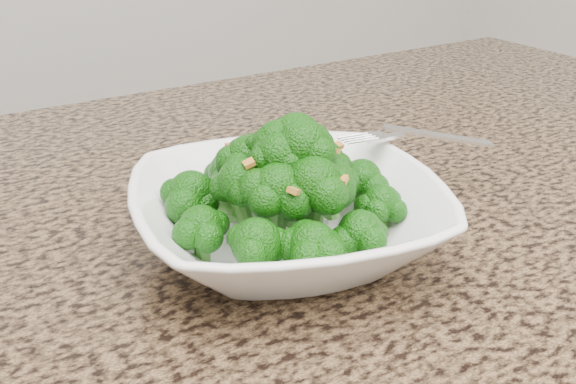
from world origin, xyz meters
TOP-DOWN VIEW (x-y plane):
  - granite_counter at (0.00, 0.30)m, footprint 1.64×1.04m
  - bowl at (0.11, 0.35)m, footprint 0.29×0.29m
  - broccoli_pile at (0.11, 0.35)m, footprint 0.20×0.20m
  - garlic_topping at (0.11, 0.35)m, footprint 0.12×0.12m
  - fork at (0.23, 0.38)m, footprint 0.16×0.09m

SIDE VIEW (x-z plane):
  - granite_counter at x=0.00m, z-range 0.87..0.90m
  - bowl at x=0.11m, z-range 0.90..0.96m
  - fork at x=0.23m, z-range 0.96..0.97m
  - broccoli_pile at x=0.11m, z-range 0.96..1.02m
  - garlic_topping at x=0.11m, z-range 1.02..1.03m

